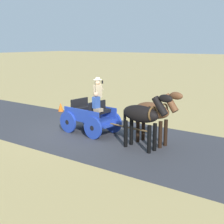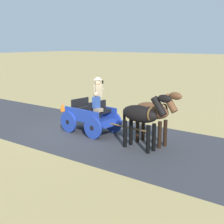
# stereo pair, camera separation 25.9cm
# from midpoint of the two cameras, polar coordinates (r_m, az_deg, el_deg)

# --- Properties ---
(ground_plane) EXTENTS (200.00, 200.00, 0.00)m
(ground_plane) POSITION_cam_midpoint_polar(r_m,az_deg,el_deg) (14.60, -6.16, -3.52)
(ground_plane) COLOR tan
(road_surface) EXTENTS (5.76, 160.00, 0.01)m
(road_surface) POSITION_cam_midpoint_polar(r_m,az_deg,el_deg) (14.60, -6.16, -3.50)
(road_surface) COLOR #38383D
(road_surface) RESTS_ON ground
(horse_drawn_carriage) EXTENTS (1.59, 4.52, 2.50)m
(horse_drawn_carriage) POSITION_cam_midpoint_polar(r_m,az_deg,el_deg) (14.17, -4.19, -0.56)
(horse_drawn_carriage) COLOR #1E3899
(horse_drawn_carriage) RESTS_ON ground
(horse_near_side) EXTENTS (0.75, 2.15, 2.21)m
(horse_near_side) POSITION_cam_midpoint_polar(r_m,az_deg,el_deg) (12.49, 7.01, 0.01)
(horse_near_side) COLOR brown
(horse_near_side) RESTS_ON ground
(horse_off_side) EXTENTS (0.70, 2.14, 2.21)m
(horse_off_side) POSITION_cam_midpoint_polar(r_m,az_deg,el_deg) (11.86, 4.92, -0.61)
(horse_off_side) COLOR black
(horse_off_side) RESTS_ON ground
(traffic_cone) EXTENTS (0.32, 0.32, 0.50)m
(traffic_cone) POSITION_cam_midpoint_polar(r_m,az_deg,el_deg) (18.99, -9.57, 0.88)
(traffic_cone) COLOR orange
(traffic_cone) RESTS_ON ground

